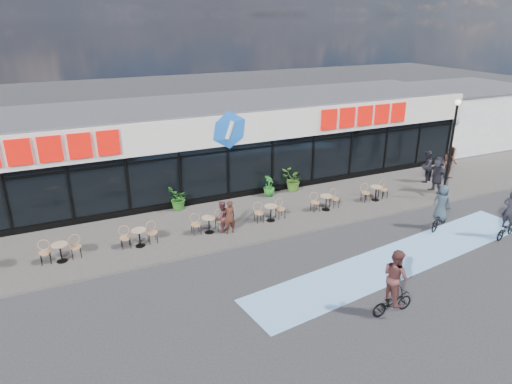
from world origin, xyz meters
TOP-DOWN VIEW (x-y plane):
  - ground at (0.00, 0.00)m, footprint 120.00×120.00m
  - sidewalk at (0.00, 4.50)m, footprint 44.00×5.00m
  - bike_lane at (4.00, -1.50)m, footprint 14.17×4.13m
  - building at (-0.00, 9.93)m, footprint 30.60×6.57m
  - neighbour_building at (20.50, 11.00)m, footprint 9.20×7.20m
  - lamp_post at (10.00, 2.30)m, footprint 0.28×0.28m
  - bistro_set_1 at (-8.21, 3.75)m, footprint 1.54×0.62m
  - bistro_set_2 at (-5.21, 3.75)m, footprint 1.54×0.62m
  - bistro_set_3 at (-2.22, 3.75)m, footprint 1.54×0.62m
  - bistro_set_4 at (0.78, 3.75)m, footprint 1.54×0.62m
  - bistro_set_5 at (3.78, 3.75)m, footprint 1.54×0.62m
  - bistro_set_6 at (6.78, 3.75)m, footprint 1.54×0.62m
  - potted_plant_left at (-2.73, 6.67)m, footprint 1.23×1.30m
  - potted_plant_mid at (2.07, 6.49)m, footprint 0.85×0.85m
  - potted_plant_right at (3.54, 6.60)m, footprint 1.13×0.99m
  - patron_left at (-1.41, 3.26)m, footprint 0.57×0.39m
  - patron_right at (-1.65, 3.57)m, footprint 0.83×0.74m
  - pedestrian_a at (10.47, 3.31)m, footprint 0.61×1.83m
  - pedestrian_b at (13.06, 4.87)m, footprint 0.97×1.07m
  - pedestrian_c at (11.10, 4.75)m, footprint 1.07×0.96m
  - cyclist_a at (9.32, -1.91)m, footprint 1.64×0.94m
  - cyclist_b at (7.40, -0.03)m, footprint 1.81×1.26m
  - cyclist_c at (1.26, -4.13)m, footprint 1.53×0.89m

SIDE VIEW (x-z plane):
  - ground at x=0.00m, z-range 0.00..0.00m
  - bike_lane at x=4.00m, z-range 0.00..0.01m
  - sidewalk at x=0.00m, z-range 0.00..0.10m
  - bistro_set_1 at x=-8.21m, z-range 0.11..1.01m
  - bistro_set_2 at x=-5.21m, z-range 0.11..1.01m
  - bistro_set_3 at x=-2.22m, z-range 0.11..1.01m
  - bistro_set_4 at x=0.78m, z-range 0.11..1.01m
  - bistro_set_5 at x=3.78m, z-range 0.11..1.01m
  - bistro_set_6 at x=6.78m, z-range 0.11..1.01m
  - potted_plant_mid at x=2.07m, z-range 0.10..1.19m
  - potted_plant_left at x=-2.73m, z-range 0.10..1.26m
  - potted_plant_right at x=3.54m, z-range 0.10..1.31m
  - cyclist_a at x=9.32m, z-range -0.32..1.82m
  - cyclist_b at x=7.40m, z-range -0.25..1.82m
  - patron_right at x=-1.65m, z-range 0.10..1.51m
  - patron_left at x=-1.41m, z-range 0.10..1.62m
  - pedestrian_b at x=13.06m, z-range 0.10..1.90m
  - pedestrian_c at x=11.10m, z-range 0.10..1.92m
  - cyclist_c at x=1.26m, z-range -0.13..2.16m
  - pedestrian_a at x=10.47m, z-range 0.10..2.06m
  - neighbour_building at x=20.50m, z-range 0.01..4.12m
  - building at x=0.00m, z-range -0.04..4.71m
  - lamp_post at x=10.00m, z-range 0.59..5.72m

